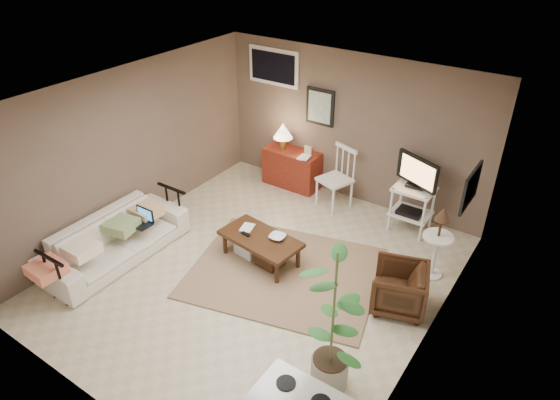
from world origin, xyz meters
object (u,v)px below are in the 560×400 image
Objects in this scene: sofa at (114,233)px; armchair at (399,286)px; tv_stand at (414,193)px; red_console at (291,165)px; side_table at (439,235)px; spindle_chair at (336,180)px; potted_plant at (333,318)px; coffee_table at (260,247)px.

sofa is 3.80m from armchair.
red_console is at bearing 175.51° from tv_stand.
side_table is at bearing 152.65° from armchair.
spindle_chair is 3.55m from potted_plant.
spindle_chair is (1.81, 2.91, 0.07)m from sofa.
side_table is 1.63× the size of armchair.
red_console is 1.08× the size of side_table.
side_table reaches higher than spindle_chair.
coffee_table is 0.57× the size of sofa.
tv_stand is at bearing -46.45° from sofa.
sofa is 3.21m from red_console.
sofa reaches higher than armchair.
tv_stand is 3.16m from potted_plant.
side_table reaches higher than sofa.
red_console is 1.75× the size of armchair.
red_console is at bearing 160.61° from side_table.
tv_stand is 1.78m from armchair.
potted_plant reaches higher than coffee_table.
red_console is 1.12× the size of spindle_chair.
sofa is 1.70× the size of tv_stand.
red_console is at bearing -15.23° from sofa.
armchair is at bearing -33.89° from red_console.
red_console reaches higher than spindle_chair.
spindle_chair is (0.96, -0.19, 0.08)m from red_console.
potted_plant is (1.78, -1.25, 0.67)m from coffee_table.
red_console reaches higher than armchair.
side_table is at bearing 83.26° from potted_plant.
spindle_chair is at bearing -31.87° from sofa.
potted_plant is (1.66, -3.11, 0.43)m from spindle_chair.
red_console is at bearing -141.66° from armchair.
tv_stand is 0.71× the size of potted_plant.
sofa is at bearing -136.45° from tv_stand.
armchair is 1.57m from potted_plant.
armchair is (0.52, -1.67, -0.32)m from tv_stand.
potted_plant is at bearing -22.86° from armchair.
potted_plant reaches higher than side_table.
tv_stand reaches higher than spindle_chair.
red_console is at bearing 128.47° from potted_plant.
armchair is 0.38× the size of potted_plant.
tv_stand is 1.16× the size of side_table.
red_console is at bearing 168.90° from spindle_chair.
potted_plant is at bearing -96.74° from side_table.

